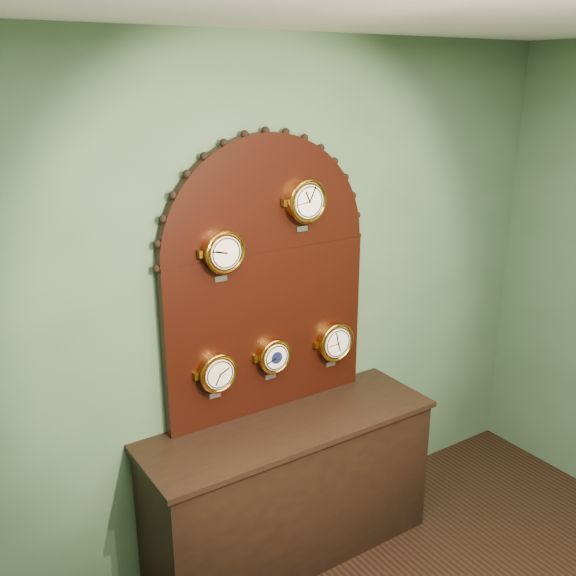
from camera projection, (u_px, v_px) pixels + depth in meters
wall_back at (263, 308)px, 3.51m from camera, size 4.00×0.00×4.00m
shop_counter at (290, 491)px, 3.61m from camera, size 1.60×0.50×0.80m
display_board at (267, 270)px, 3.40m from camera, size 1.26×0.06×1.53m
roman_clock at (223, 252)px, 3.15m from camera, size 0.22×0.08×0.27m
arabic_clock at (306, 201)px, 3.34m from camera, size 0.23×0.08×0.28m
hygrometer at (217, 372)px, 3.31m from camera, size 0.21×0.08×0.26m
barometer at (273, 356)px, 3.49m from camera, size 0.20×0.08×0.25m
tide_clock at (335, 342)px, 3.71m from camera, size 0.23×0.08×0.28m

